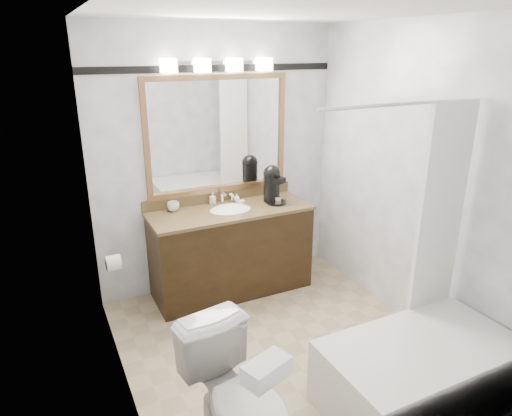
# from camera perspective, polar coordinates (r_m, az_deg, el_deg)

# --- Properties ---
(room) EXTENTS (2.42, 2.62, 2.52)m
(room) POSITION_cam_1_polar(r_m,az_deg,el_deg) (3.27, 3.67, 1.10)
(room) COLOR tan
(room) RESTS_ON ground
(vanity) EXTENTS (1.53, 0.58, 0.97)m
(vanity) POSITION_cam_1_polar(r_m,az_deg,el_deg) (4.42, -3.13, -5.13)
(vanity) COLOR black
(vanity) RESTS_ON ground
(mirror) EXTENTS (1.40, 0.04, 1.10)m
(mirror) POSITION_cam_1_polar(r_m,az_deg,el_deg) (4.33, -4.79, 9.05)
(mirror) COLOR #946A43
(mirror) RESTS_ON room
(vanity_light_bar) EXTENTS (1.02, 0.14, 0.12)m
(vanity_light_bar) POSITION_cam_1_polar(r_m,az_deg,el_deg) (4.21, -4.75, 17.44)
(vanity_light_bar) COLOR silver
(vanity_light_bar) RESTS_ON room
(accent_stripe) EXTENTS (2.40, 0.01, 0.06)m
(accent_stripe) POSITION_cam_1_polar(r_m,az_deg,el_deg) (4.28, -5.08, 17.01)
(accent_stripe) COLOR black
(accent_stripe) RESTS_ON room
(bathtub) EXTENTS (1.30, 0.75, 1.96)m
(bathtub) POSITION_cam_1_polar(r_m,az_deg,el_deg) (3.41, 19.84, -17.74)
(bathtub) COLOR white
(bathtub) RESTS_ON ground
(tp_roll) EXTENTS (0.11, 0.12, 0.12)m
(tp_roll) POSITION_cam_1_polar(r_m,az_deg,el_deg) (3.73, -17.40, -6.54)
(tp_roll) COLOR white
(tp_roll) RESTS_ON room
(toilet) EXTENTS (0.56, 0.84, 0.79)m
(toilet) POSITION_cam_1_polar(r_m,az_deg,el_deg) (2.79, -2.02, -22.97)
(toilet) COLOR white
(toilet) RESTS_ON ground
(tissue_box) EXTENTS (0.26, 0.20, 0.10)m
(tissue_box) POSITION_cam_1_polar(r_m,az_deg,el_deg) (2.28, 1.35, -19.60)
(tissue_box) COLOR white
(tissue_box) RESTS_ON toilet
(coffee_maker) EXTENTS (0.20, 0.24, 0.37)m
(coffee_maker) POSITION_cam_1_polar(r_m,az_deg,el_deg) (4.40, 2.06, 3.09)
(coffee_maker) COLOR black
(coffee_maker) RESTS_ON vanity
(cup_left) EXTENTS (0.11, 0.11, 0.09)m
(cup_left) POSITION_cam_1_polar(r_m,az_deg,el_deg) (4.27, -10.30, 0.20)
(cup_left) COLOR white
(cup_left) RESTS_ON vanity
(soap_bottle_a) EXTENTS (0.05, 0.05, 0.11)m
(soap_bottle_a) POSITION_cam_1_polar(r_m,az_deg,el_deg) (4.40, -5.46, 1.21)
(soap_bottle_a) COLOR white
(soap_bottle_a) RESTS_ON vanity
(soap_bottle_b) EXTENTS (0.08, 0.08, 0.08)m
(soap_bottle_b) POSITION_cam_1_polar(r_m,az_deg,el_deg) (4.46, -2.43, 1.29)
(soap_bottle_b) COLOR white
(soap_bottle_b) RESTS_ON vanity
(soap_bar) EXTENTS (0.09, 0.07, 0.02)m
(soap_bar) POSITION_cam_1_polar(r_m,az_deg,el_deg) (4.42, -1.88, 0.78)
(soap_bar) COLOR beige
(soap_bar) RESTS_ON vanity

